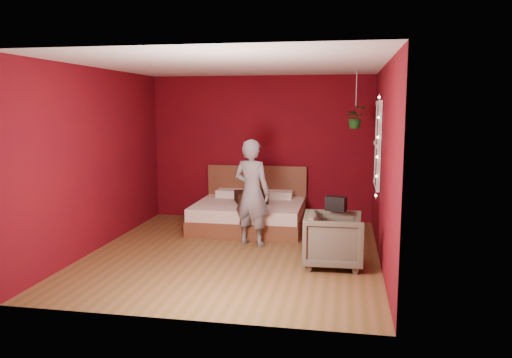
% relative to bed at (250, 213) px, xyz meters
% --- Properties ---
extents(floor, '(4.50, 4.50, 0.00)m').
position_rel_bed_xyz_m(floor, '(0.06, -1.52, -0.26)').
color(floor, brown).
rests_on(floor, ground).
extents(room_walls, '(4.04, 4.54, 2.62)m').
position_rel_bed_xyz_m(room_walls, '(0.06, -1.52, 1.42)').
color(room_walls, '#630A10').
rests_on(room_walls, ground).
extents(window, '(0.05, 0.97, 1.27)m').
position_rel_bed_xyz_m(window, '(2.03, -0.62, 1.24)').
color(window, white).
rests_on(window, room_walls).
extents(fairy_lights, '(0.04, 0.04, 1.45)m').
position_rel_bed_xyz_m(fairy_lights, '(2.00, -1.14, 1.24)').
color(fairy_lights, silver).
rests_on(fairy_lights, room_walls).
extents(bed, '(1.80, 1.53, 0.99)m').
position_rel_bed_xyz_m(bed, '(0.00, 0.00, 0.00)').
color(bed, brown).
rests_on(bed, ground).
extents(person, '(0.67, 0.55, 1.58)m').
position_rel_bed_xyz_m(person, '(0.22, -1.02, 0.53)').
color(person, slate).
rests_on(person, ground).
extents(armchair, '(0.78, 0.76, 0.69)m').
position_rel_bed_xyz_m(armchair, '(1.45, -1.83, 0.09)').
color(armchair, '#555543').
rests_on(armchair, ground).
extents(handbag, '(0.29, 0.21, 0.19)m').
position_rel_bed_xyz_m(handbag, '(1.47, -1.64, 0.53)').
color(handbag, black).
rests_on(handbag, armchair).
extents(throw_pillow, '(0.65, 0.65, 0.18)m').
position_rel_bed_xyz_m(throw_pillow, '(0.02, -0.04, 0.28)').
color(throw_pillow, black).
rests_on(throw_pillow, bed).
extents(hanging_plant, '(0.37, 0.34, 0.89)m').
position_rel_bed_xyz_m(hanging_plant, '(1.71, -0.24, 1.63)').
color(hanging_plant, silver).
rests_on(hanging_plant, room_walls).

